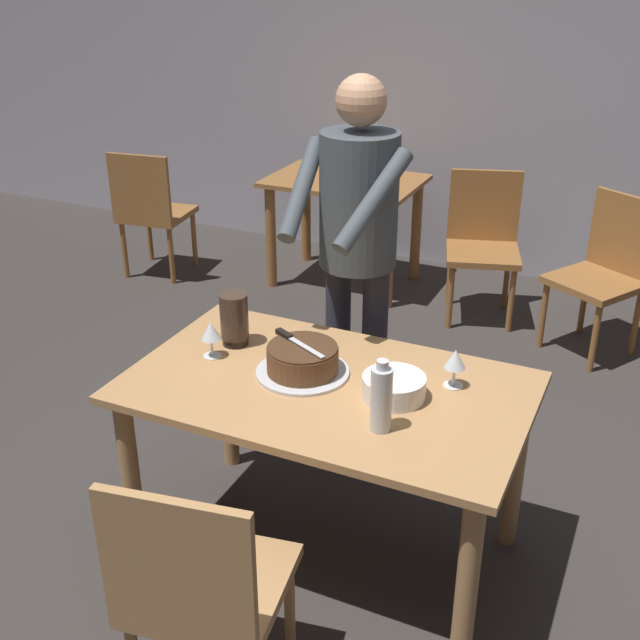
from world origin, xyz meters
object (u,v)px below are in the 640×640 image
object	(u,v)px
cake_knife	(290,338)
wine_glass_near	(455,360)
background_chair_0	(483,240)
cake_on_platter	(303,361)
main_dining_table	(327,413)
person_cutting_cake	(357,236)
background_chair_1	(605,269)
background_chair_3	(151,209)
water_bottle	(381,398)
hurricane_lamp	(234,319)
wine_glass_far	(211,332)
chair_near_side	(200,587)
background_table	(345,202)

from	to	relation	value
cake_knife	wine_glass_near	world-z (taller)	wine_glass_near
background_chair_0	cake_knife	bearing A→B (deg)	-93.40
cake_on_platter	cake_knife	bearing A→B (deg)	153.21
main_dining_table	cake_on_platter	size ratio (longest dim) A/B	4.18
person_cutting_cake	background_chair_0	bearing A→B (deg)	86.25
cake_knife	background_chair_1	world-z (taller)	background_chair_1
cake_on_platter	background_chair_0	world-z (taller)	background_chair_0
wine_glass_near	background_chair_0	bearing A→B (deg)	101.18
background_chair_1	background_chair_3	size ratio (longest dim) A/B	1.00
cake_on_platter	water_bottle	xyz separation A→B (m)	(0.38, -0.22, 0.06)
main_dining_table	background_chair_0	world-z (taller)	background_chair_0
hurricane_lamp	background_chair_3	distance (m)	2.70
background_chair_0	wine_glass_far	bearing A→B (deg)	-100.39
cake_knife	background_chair_3	bearing A→B (deg)	136.22
cake_knife	background_chair_0	bearing A→B (deg)	86.60
main_dining_table	wine_glass_far	bearing A→B (deg)	178.95
hurricane_lamp	person_cutting_cake	bearing A→B (deg)	59.07
person_cutting_cake	background_chair_0	distance (m)	1.89
background_chair_1	wine_glass_near	bearing A→B (deg)	-98.48
cake_knife	chair_near_side	world-z (taller)	chair_near_side
hurricane_lamp	background_chair_0	bearing A→B (deg)	79.69
chair_near_side	background_chair_3	bearing A→B (deg)	127.92
wine_glass_near	wine_glass_far	size ratio (longest dim) A/B	1.00
person_cutting_cake	background_chair_1	bearing A→B (deg)	61.52
cake_on_platter	background_table	size ratio (longest dim) A/B	0.34
person_cutting_cake	chair_near_side	distance (m)	1.55
water_bottle	wine_glass_far	bearing A→B (deg)	165.36
wine_glass_far	hurricane_lamp	distance (m)	0.13
water_bottle	main_dining_table	bearing A→B (deg)	145.51
cake_on_platter	background_chair_0	xyz separation A→B (m)	(0.08, 2.39, -0.31)
main_dining_table	cake_on_platter	world-z (taller)	cake_on_platter
water_bottle	background_chair_1	bearing A→B (deg)	79.64
cake_on_platter	chair_near_side	world-z (taller)	chair_near_side
wine_glass_near	hurricane_lamp	bearing A→B (deg)	-177.31
chair_near_side	background_chair_0	xyz separation A→B (m)	(-0.00, 3.23, 0.00)
chair_near_side	background_chair_3	xyz separation A→B (m)	(-2.25, 2.89, 0.00)
cake_knife	wine_glass_far	distance (m)	0.31
person_cutting_cake	background_chair_3	distance (m)	2.64
cake_knife	wine_glass_far	size ratio (longest dim) A/B	1.74
cake_on_platter	wine_glass_far	size ratio (longest dim) A/B	2.36
cake_on_platter	cake_knife	distance (m)	0.10
cake_on_platter	hurricane_lamp	distance (m)	0.36
wine_glass_far	background_table	bearing A→B (deg)	102.01
background_table	background_chair_1	world-z (taller)	background_chair_1
chair_near_side	background_table	distance (m)	3.48
cake_on_platter	wine_glass_near	xyz separation A→B (m)	(0.52, 0.14, 0.05)
person_cutting_cake	background_table	size ratio (longest dim) A/B	1.72
wine_glass_near	wine_glass_far	xyz separation A→B (m)	(-0.89, -0.17, 0.00)
wine_glass_near	hurricane_lamp	size ratio (longest dim) A/B	0.69
background_chair_1	background_chair_3	world-z (taller)	same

